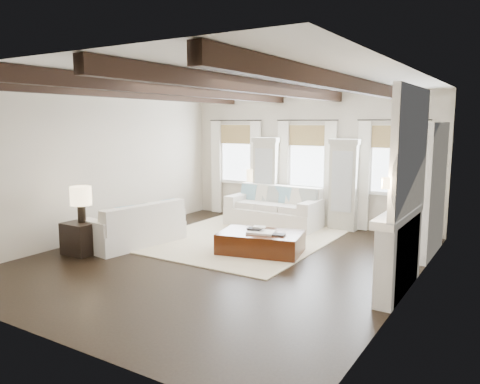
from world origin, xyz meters
The scene contains 16 objects.
ground centered at (0.00, 0.00, 0.00)m, with size 7.50×7.50×0.00m, color black.
room_shell centered at (0.75, 0.90, 1.89)m, with size 6.54×7.54×3.22m.
area_rug centered at (-0.53, 1.49, 0.01)m, with size 3.55×4.24×0.02m, color beige.
sofa_back centered at (-0.51, 2.98, 0.39)m, with size 2.25×1.04×0.96m.
sofa_left centered at (-2.08, -0.10, 0.35)m, with size 1.21×2.15×0.87m.
ottoman centered at (0.37, 0.71, 0.20)m, with size 1.56×0.97×0.41m, color black.
tray centered at (0.42, 0.66, 0.43)m, with size 0.50×0.38×0.04m, color white.
book_lower centered at (0.25, 0.69, 0.47)m, with size 0.26×0.20×0.04m, color #262628.
book_upper centered at (0.33, 0.73, 0.50)m, with size 0.22×0.17×0.03m, color beige.
book_loose centered at (0.78, 0.66, 0.42)m, with size 0.24×0.18×0.03m, color #262628.
side_table_front centered at (-2.53, -1.09, 0.31)m, with size 0.61×0.61×0.61m, color black.
lamp_front centered at (-2.53, -1.09, 1.08)m, with size 0.40×0.40×0.69m.
side_table_back centered at (-1.50, 3.66, 0.31)m, with size 0.42×0.42×0.62m, color black.
lamp_back centered at (-1.50, 3.66, 1.06)m, with size 0.37×0.37×0.65m.
candlestick_near centered at (2.90, -0.22, 0.33)m, with size 0.16×0.16×0.80m.
candlestick_far centered at (2.90, 0.22, 0.35)m, with size 0.17×0.17×0.85m.
Camera 1 is at (4.65, -6.92, 2.50)m, focal length 35.00 mm.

